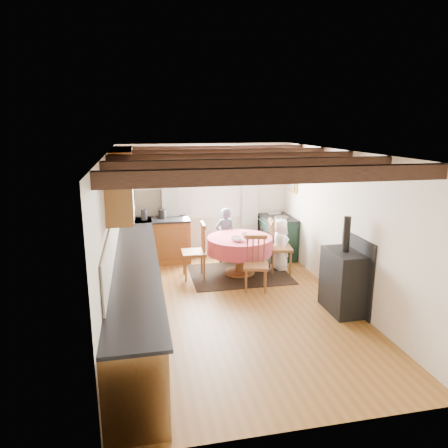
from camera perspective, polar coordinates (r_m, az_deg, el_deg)
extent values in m
cube|color=brown|center=(6.65, 1.43, -11.29)|extent=(3.60, 5.50, 0.00)
cube|color=white|center=(6.05, 1.57, 9.80)|extent=(3.60, 5.50, 0.00)
cube|color=silver|center=(8.88, -2.57, 3.23)|extent=(3.60, 0.00, 2.40)
cube|color=silver|center=(3.78, 11.28, -11.82)|extent=(3.60, 0.00, 2.40)
cube|color=silver|center=(6.10, -15.21, -2.10)|extent=(0.00, 5.50, 2.40)
cube|color=silver|center=(6.87, 16.27, -0.42)|extent=(0.00, 5.50, 2.40)
cube|color=#381F15|center=(4.14, 7.97, 6.64)|extent=(3.60, 0.16, 0.16)
cube|color=#381F15|center=(5.09, 4.17, 8.02)|extent=(3.60, 0.16, 0.16)
cube|color=#381F15|center=(6.05, 1.56, 8.95)|extent=(3.60, 0.16, 0.16)
cube|color=#381F15|center=(7.03, -0.34, 9.61)|extent=(3.60, 0.16, 0.16)
cube|color=#381F15|center=(8.01, -1.78, 10.10)|extent=(3.60, 0.16, 0.16)
cube|color=beige|center=(6.39, -14.88, -1.37)|extent=(0.02, 4.50, 0.55)
cube|color=beige|center=(8.76, -9.02, 2.93)|extent=(1.40, 0.02, 0.55)
cube|color=brown|center=(6.33, -12.04, -8.60)|extent=(0.60, 5.30, 0.88)
cube|color=brown|center=(8.66, -9.07, -2.37)|extent=(1.30, 0.60, 0.88)
cube|color=black|center=(6.17, -12.06, -4.64)|extent=(0.64, 5.30, 0.04)
cube|color=black|center=(8.52, -9.18, 0.56)|extent=(1.30, 0.64, 0.04)
cube|color=brown|center=(7.13, -13.70, 6.38)|extent=(0.34, 1.80, 0.90)
cube|color=brown|center=(5.65, -14.09, 4.02)|extent=(0.34, 0.90, 0.70)
cube|color=white|center=(8.82, -1.94, 5.79)|extent=(1.34, 0.03, 1.54)
cube|color=white|center=(8.82, -1.94, 5.80)|extent=(1.20, 0.01, 1.40)
cube|color=#AEC0A8|center=(8.71, -7.33, 2.26)|extent=(0.35, 0.10, 2.10)
cube|color=#AEC0A8|center=(9.00, 3.53, 2.71)|extent=(0.35, 0.10, 2.10)
cylinder|color=black|center=(8.67, -1.87, 9.65)|extent=(2.00, 0.03, 0.03)
cube|color=gold|center=(8.83, 9.36, 6.29)|extent=(0.04, 0.50, 0.60)
cylinder|color=silver|center=(9.00, 4.09, 6.57)|extent=(0.30, 0.02, 0.30)
cube|color=black|center=(7.99, 2.13, -6.88)|extent=(1.84, 1.43, 0.01)
imported|color=#434E5C|center=(8.51, 0.15, -1.55)|extent=(0.46, 0.34, 1.15)
imported|color=white|center=(8.17, 7.72, -2.80)|extent=(0.33, 0.50, 1.02)
imported|color=silver|center=(7.49, 1.95, -2.21)|extent=(0.26, 0.26, 0.05)
imported|color=silver|center=(7.56, 1.70, -2.00)|extent=(0.28, 0.28, 0.06)
imported|color=silver|center=(7.72, 2.82, -1.52)|extent=(0.16, 0.16, 0.10)
cylinder|color=#262628|center=(8.45, -10.90, 1.30)|extent=(0.13, 0.13, 0.23)
cylinder|color=#262628|center=(8.56, -8.45, 1.39)|extent=(0.16, 0.16, 0.18)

